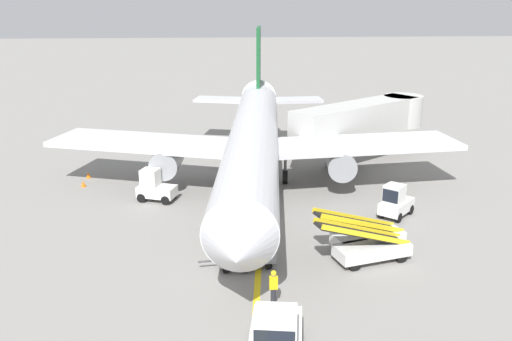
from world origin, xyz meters
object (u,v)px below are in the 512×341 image
(pushback_tug, at_px, (276,337))
(safety_cone_nose_left, at_px, (88,175))
(baggage_cart_loaded, at_px, (245,257))
(safety_cone_nose_right, at_px, (83,184))
(belt_loader_aft_hold, at_px, (366,235))
(baggage_tug_by_cargo_door, at_px, (396,202))
(jet_bridge, at_px, (368,118))
(ground_crew_marshaller, at_px, (273,287))
(ground_crew_wing_walker, at_px, (211,220))
(airliner, at_px, (253,142))
(baggage_tug_near_wing, at_px, (155,187))
(belt_loader_forward_hold, at_px, (370,247))

(pushback_tug, xyz_separation_m, safety_cone_nose_left, (-11.46, 22.40, -0.77))
(pushback_tug, height_order, safety_cone_nose_left, pushback_tug)
(baggage_cart_loaded, xyz_separation_m, safety_cone_nose_right, (-10.65, 12.78, -0.25))
(belt_loader_aft_hold, xyz_separation_m, safety_cone_nose_left, (-17.15, 13.21, -0.56))
(baggage_tug_by_cargo_door, height_order, belt_loader_aft_hold, belt_loader_aft_hold)
(jet_bridge, relative_size, baggage_tug_by_cargo_door, 4.48)
(jet_bridge, height_order, safety_cone_nose_right, jet_bridge)
(ground_crew_marshaller, height_order, ground_crew_wing_walker, same)
(jet_bridge, relative_size, safety_cone_nose_right, 26.99)
(belt_loader_aft_hold, height_order, ground_crew_marshaller, belt_loader_aft_hold)
(belt_loader_aft_hold, relative_size, safety_cone_nose_left, 11.70)
(pushback_tug, distance_m, ground_crew_wing_walker, 11.74)
(pushback_tug, xyz_separation_m, baggage_cart_loaded, (-0.74, 7.65, -0.53))
(airliner, height_order, ground_crew_marshaller, airliner)
(jet_bridge, height_order, baggage_tug_near_wing, jet_bridge)
(pushback_tug, bearing_deg, baggage_tug_near_wing, 109.44)
(belt_loader_aft_hold, bearing_deg, safety_cone_nose_right, 146.66)
(belt_loader_forward_hold, distance_m, ground_crew_wing_walker, 8.80)
(airliner, relative_size, ground_crew_wing_walker, 20.79)
(baggage_tug_near_wing, distance_m, ground_crew_wing_walker, 6.93)
(airliner, xyz_separation_m, safety_cone_nose_right, (-11.77, 1.46, -3.20))
(baggage_tug_by_cargo_door, xyz_separation_m, belt_loader_forward_hold, (-3.05, -5.75, -0.15))
(pushback_tug, bearing_deg, baggage_tug_by_cargo_door, 57.58)
(baggage_cart_loaded, bearing_deg, airliner, 84.36)
(safety_cone_nose_right, bearing_deg, baggage_tug_by_cargo_door, -19.14)
(belt_loader_forward_hold, relative_size, baggage_cart_loaded, 1.35)
(jet_bridge, xyz_separation_m, ground_crew_wing_walker, (-12.21, -13.70, -2.63))
(ground_crew_marshaller, xyz_separation_m, safety_cone_nose_left, (-11.74, 18.63, -0.69))
(pushback_tug, xyz_separation_m, belt_loader_aft_hold, (5.69, 9.19, -0.22))
(safety_cone_nose_right, bearing_deg, baggage_tug_near_wing, -30.34)
(ground_crew_marshaller, distance_m, safety_cone_nose_right, 20.36)
(baggage_cart_loaded, bearing_deg, baggage_tug_near_wing, 119.03)
(jet_bridge, xyz_separation_m, belt_loader_forward_hold, (-4.24, -17.43, -2.77))
(belt_loader_forward_hold, xyz_separation_m, belt_loader_aft_hold, (0.16, 1.45, 0.00))
(airliner, xyz_separation_m, safety_cone_nose_left, (-11.83, 3.43, -3.20))
(baggage_tug_near_wing, height_order, safety_cone_nose_left, baggage_tug_near_wing)
(ground_crew_wing_walker, bearing_deg, baggage_tug_by_cargo_door, 10.39)
(baggage_tug_by_cargo_door, relative_size, safety_cone_nose_right, 6.03)
(jet_bridge, xyz_separation_m, baggage_cart_loaded, (-10.51, -17.53, -3.07))
(belt_loader_aft_hold, bearing_deg, belt_loader_forward_hold, -96.48)
(pushback_tug, bearing_deg, jet_bridge, 68.79)
(airliner, bearing_deg, ground_crew_wing_walker, -110.61)
(baggage_cart_loaded, relative_size, safety_cone_nose_right, 8.70)
(belt_loader_aft_hold, xyz_separation_m, ground_crew_marshaller, (-5.41, -5.42, 0.13))
(safety_cone_nose_left, distance_m, safety_cone_nose_right, 1.97)
(belt_loader_aft_hold, distance_m, ground_crew_marshaller, 7.66)
(ground_crew_wing_walker, bearing_deg, safety_cone_nose_left, 129.55)
(airliner, bearing_deg, belt_loader_aft_hold, -61.47)
(jet_bridge, relative_size, baggage_tug_near_wing, 4.41)
(ground_crew_marshaller, bearing_deg, safety_cone_nose_right, 125.02)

